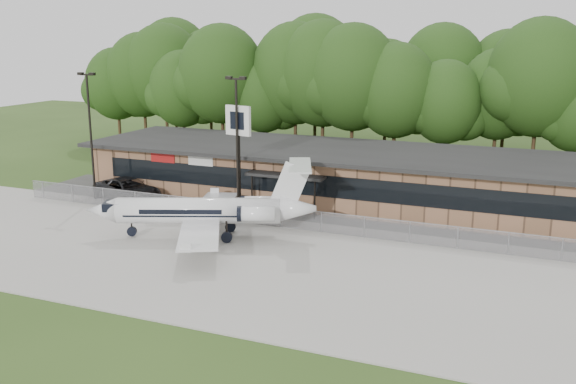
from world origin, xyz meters
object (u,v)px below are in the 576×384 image
at_px(terminal, 335,174).
at_px(business_jet, 207,211).
at_px(suv, 128,190).
at_px(pole_sign, 238,132).

distance_m(terminal, business_jet, 13.60).
xyz_separation_m(terminal, business_jet, (-4.53, -12.81, -0.35)).
bearing_deg(suv, business_jet, -99.66).
distance_m(business_jet, suv, 12.59).
height_order(suv, pole_sign, pole_sign).
relative_size(business_jet, suv, 2.30).
xyz_separation_m(terminal, pole_sign, (-5.03, -7.14, 4.06)).
xyz_separation_m(suv, pole_sign, (10.37, -0.60, 5.34)).
bearing_deg(pole_sign, business_jet, -72.61).
bearing_deg(business_jet, suv, 128.27).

